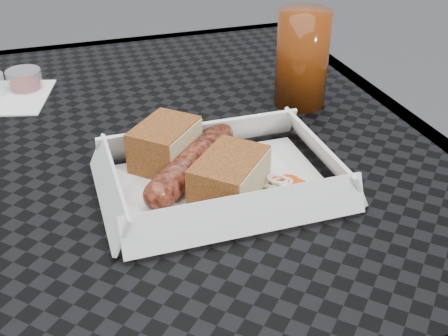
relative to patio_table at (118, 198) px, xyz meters
name	(u,v)px	position (x,y,z in m)	size (l,w,h in m)	color
patio_table	(118,198)	(0.00, 0.00, 0.00)	(0.80, 0.80, 0.74)	black
food_tray	(221,186)	(0.10, -0.13, 0.08)	(0.22, 0.15, 0.00)	white
bratwurst	(192,163)	(0.07, -0.10, 0.10)	(0.13, 0.13, 0.03)	maroon
bread_near	(165,144)	(0.05, -0.06, 0.10)	(0.08, 0.05, 0.05)	brown
bread_far	(230,176)	(0.10, -0.15, 0.10)	(0.08, 0.06, 0.04)	brown
veg_garnish	(283,189)	(0.16, -0.16, 0.08)	(0.03, 0.03, 0.00)	#DA3D09
napkin	(5,97)	(-0.12, 0.19, 0.08)	(0.12, 0.12, 0.00)	white
condiment_cup_sauce	(24,80)	(-0.10, 0.21, 0.09)	(0.05, 0.05, 0.03)	maroon
drink_glass	(302,59)	(0.27, 0.04, 0.14)	(0.07, 0.07, 0.13)	#622608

